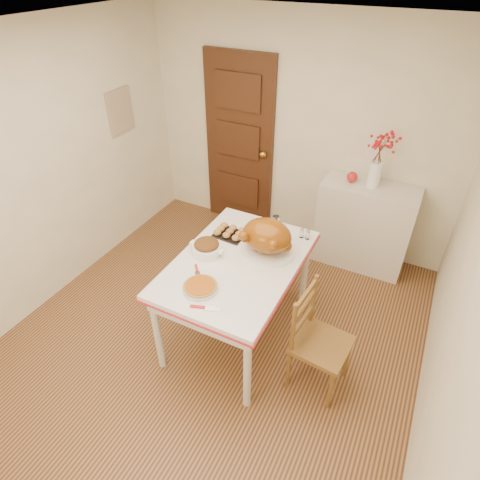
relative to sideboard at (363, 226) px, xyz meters
The scene contains 20 objects.
floor 2.05m from the sideboard, 116.70° to the right, with size 3.50×4.00×0.00m, color #462410.
ceiling 2.84m from the sideboard, 116.70° to the right, with size 3.50×4.00×0.00m, color white.
wall_back 1.20m from the sideboard, 166.19° to the left, with size 3.50×0.00×2.50m, color beige.
wall_left 3.28m from the sideboard, 146.06° to the right, with size 0.00×4.00×2.50m, color beige.
wall_right 2.12m from the sideboard, 64.35° to the right, with size 0.00×4.00×2.50m, color beige.
door_back 1.70m from the sideboard, behind, with size 0.85×0.06×2.06m, color #401B0E.
photo_board 2.88m from the sideboard, 167.54° to the right, with size 0.03×0.35×0.45m, color tan.
sideboard is the anchor object (origin of this frame).
kitchen_table 1.71m from the sideboard, 115.37° to the right, with size 0.96×1.41×0.84m, color silver, non-canonical shape.
chair_oak 1.72m from the sideboard, 87.23° to the right, with size 0.41×0.41×0.93m, color brown, non-canonical shape.
berry_vase 0.75m from the sideboard, ahead, with size 0.28×0.28×0.55m, color white, non-canonical shape.
apple 0.58m from the sideboard, behind, with size 0.11×0.11×0.11m, color red.
turkey_platter 1.53m from the sideboard, 113.26° to the right, with size 0.48×0.39×0.30m, color brown, non-canonical shape.
pumpkin_pie 2.16m from the sideboard, 112.80° to the right, with size 0.26×0.26×0.06m, color #9C480E.
stuffing_dish 1.90m from the sideboard, 122.83° to the right, with size 0.31×0.24×0.12m, color #542A0F, non-canonical shape.
rolls_tray 1.62m from the sideboard, 127.29° to the right, with size 0.26×0.20×0.07m, color #BB7E42, non-canonical shape.
pie_server 2.25m from the sideboard, 108.04° to the right, with size 0.23×0.07×0.01m, color silver, non-canonical shape.
carving_knife 2.09m from the sideboard, 116.96° to the right, with size 0.23×0.06×0.01m, color silver, non-canonical shape.
drinking_glass 1.22m from the sideboard, 124.64° to the right, with size 0.06×0.06×0.11m, color white.
shaker_pair 1.13m from the sideboard, 109.59° to the right, with size 0.09×0.04×0.09m, color white, non-canonical shape.
Camera 1 is at (1.33, -2.01, 2.90)m, focal length 30.04 mm.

